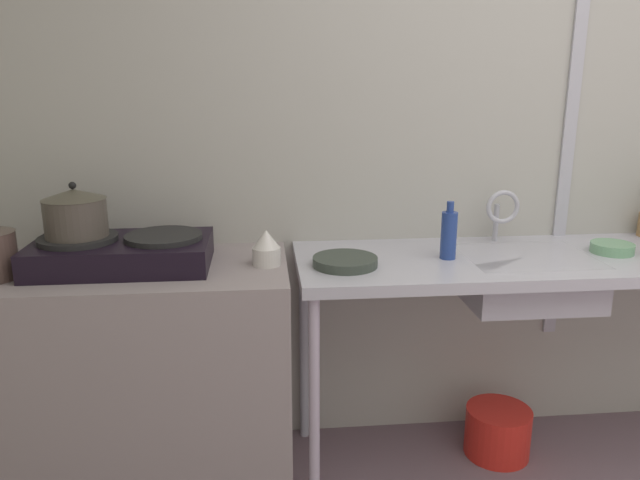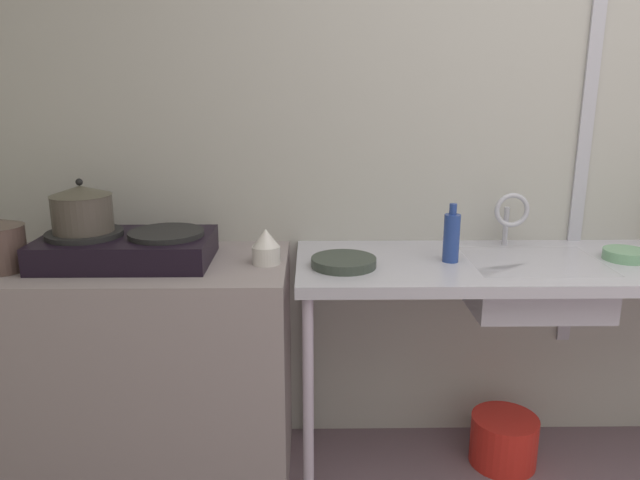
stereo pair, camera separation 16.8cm
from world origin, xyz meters
TOP-DOWN VIEW (x-y plane):
  - wall_back at (0.00, 1.66)m, footprint 5.36×0.10m
  - wall_metal_strip at (-0.02, 1.60)m, footprint 0.05×0.01m
  - counter_concrete at (-1.69, 1.33)m, footprint 1.11×0.55m
  - counter_sink at (-0.21, 1.33)m, footprint 1.79×0.55m
  - stove at (-1.69, 1.33)m, footprint 0.58×0.34m
  - pot_on_left_burner at (-1.83, 1.33)m, footprint 0.20×0.20m
  - pot_beside_stove at (-2.08, 1.24)m, footprint 0.17×0.17m
  - percolator at (-1.21, 1.31)m, footprint 0.10×0.10m
  - sink_basin at (-0.27, 1.33)m, footprint 0.45×0.37m
  - faucet at (-0.31, 1.50)m, footprint 0.13×0.07m
  - frying_pan at (-0.94, 1.27)m, footprint 0.22×0.22m
  - small_bowl_on_drainboard at (0.05, 1.33)m, footprint 0.15×0.15m
  - bottle_by_sink at (-0.57, 1.32)m, footprint 0.06×0.06m
  - bucket_on_floor at (-0.31, 1.37)m, footprint 0.25×0.25m

SIDE VIEW (x-z plane):
  - bucket_on_floor at x=-0.31m, z-range 0.00..0.19m
  - counter_concrete at x=-1.69m, z-range 0.00..0.83m
  - sink_basin at x=-0.27m, z-range 0.67..0.83m
  - counter_sink at x=-0.21m, z-range 0.36..1.19m
  - frying_pan at x=-0.94m, z-range 0.83..0.87m
  - small_bowl_on_drainboard at x=0.05m, z-range 0.83..0.87m
  - stove at x=-1.69m, z-range 0.83..0.94m
  - percolator at x=-1.21m, z-range 0.83..0.96m
  - bottle_by_sink at x=-0.57m, z-range 0.82..1.03m
  - pot_beside_stove at x=-2.08m, z-range 0.82..1.02m
  - faucet at x=-0.31m, z-range 0.86..1.08m
  - pot_on_left_burner at x=-1.83m, z-range 0.93..1.12m
  - wall_back at x=0.00m, z-range 0.00..2.75m
  - wall_metal_strip at x=-0.02m, z-range 0.41..2.62m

